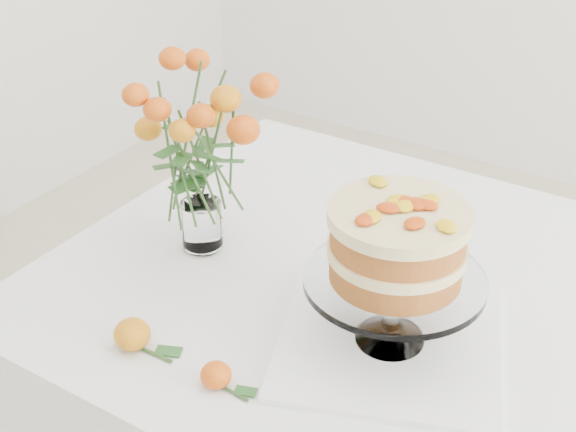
# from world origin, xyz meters

# --- Properties ---
(table) EXTENTS (1.43, 0.93, 0.76)m
(table) POSITION_xyz_m (0.00, 0.00, 0.67)
(table) COLOR tan
(table) RESTS_ON ground
(napkin) EXTENTS (0.42, 0.42, 0.01)m
(napkin) POSITION_xyz_m (-0.09, -0.13, 0.76)
(napkin) COLOR white
(napkin) RESTS_ON table
(cake_stand) EXTENTS (0.26, 0.26, 0.23)m
(cake_stand) POSITION_xyz_m (-0.09, -0.13, 0.92)
(cake_stand) COLOR white
(cake_stand) RESTS_ON napkin
(rose_vase) EXTENTS (0.29, 0.29, 0.36)m
(rose_vase) POSITION_xyz_m (-0.49, -0.07, 0.97)
(rose_vase) COLOR white
(rose_vase) RESTS_ON table
(loose_rose_near) EXTENTS (0.10, 0.06, 0.05)m
(loose_rose_near) POSITION_xyz_m (-0.41, -0.34, 0.78)
(loose_rose_near) COLOR orange
(loose_rose_near) RESTS_ON table
(loose_rose_far) EXTENTS (0.08, 0.04, 0.04)m
(loose_rose_far) POSITION_xyz_m (-0.25, -0.34, 0.77)
(loose_rose_far) COLOR #D1410A
(loose_rose_far) RESTS_ON table
(stray_petal_a) EXTENTS (0.03, 0.02, 0.00)m
(stray_petal_a) POSITION_xyz_m (-0.12, -0.10, 0.76)
(stray_petal_a) COLOR yellow
(stray_petal_a) RESTS_ON table
(stray_petal_b) EXTENTS (0.03, 0.02, 0.00)m
(stray_petal_b) POSITION_xyz_m (-0.02, -0.14, 0.76)
(stray_petal_b) COLOR yellow
(stray_petal_b) RESTS_ON table
(stray_petal_c) EXTENTS (0.03, 0.02, 0.00)m
(stray_petal_c) POSITION_xyz_m (0.02, -0.18, 0.76)
(stray_petal_c) COLOR yellow
(stray_petal_c) RESTS_ON table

